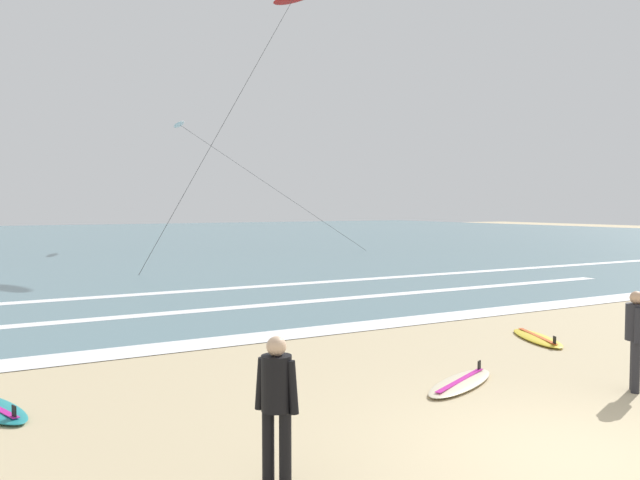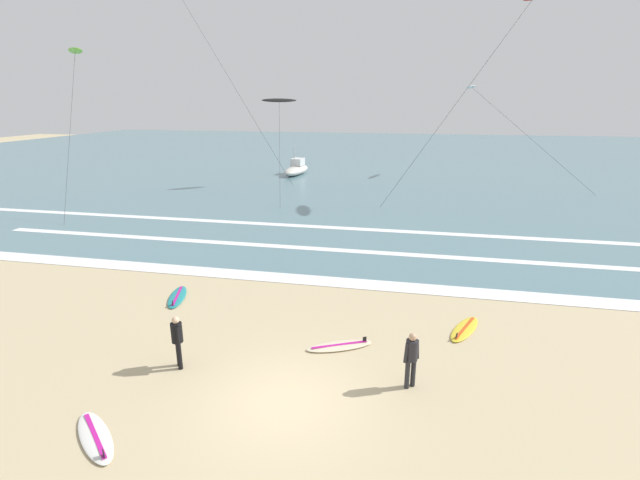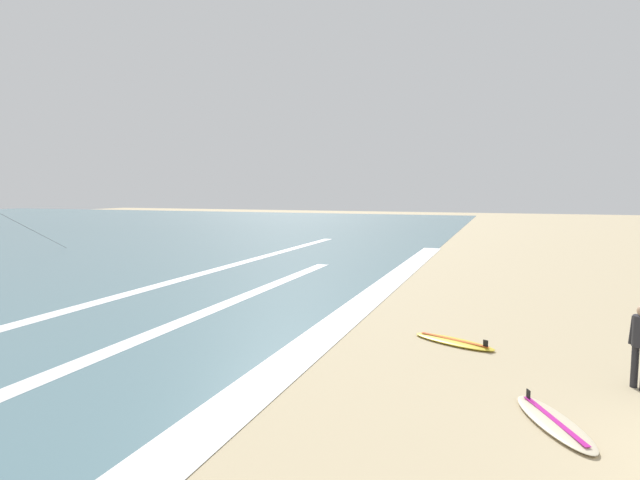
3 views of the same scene
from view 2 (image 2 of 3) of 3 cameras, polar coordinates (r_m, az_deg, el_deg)
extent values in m
plane|color=tan|center=(12.26, -4.52, -19.69)|extent=(160.00, 160.00, 0.00)
cube|color=slate|center=(62.56, 9.03, 10.29)|extent=(140.00, 90.00, 0.01)
cube|color=white|center=(19.30, -0.38, -5.12)|extent=(52.31, 1.08, 0.01)
cube|color=white|center=(23.36, -0.86, -1.08)|extent=(36.20, 0.58, 0.01)
cube|color=white|center=(27.03, 3.96, 1.44)|extent=(59.00, 0.63, 0.01)
cylinder|color=black|center=(13.83, -17.27, -13.79)|extent=(0.13, 0.13, 0.82)
cylinder|color=black|center=(14.00, -17.39, -13.39)|extent=(0.13, 0.13, 0.82)
cylinder|color=black|center=(13.58, -17.60, -11.04)|extent=(0.32, 0.32, 0.58)
cylinder|color=black|center=(13.42, -17.48, -11.49)|extent=(0.15, 0.16, 0.56)
cylinder|color=black|center=(13.75, -17.70, -10.79)|extent=(0.15, 0.16, 0.56)
sphere|color=#DBB28E|center=(13.40, -17.75, -9.59)|extent=(0.21, 0.21, 0.21)
cylinder|color=#232328|center=(12.70, 10.93, -16.29)|extent=(0.13, 0.13, 0.82)
cylinder|color=#232328|center=(12.81, 11.66, -16.01)|extent=(0.13, 0.13, 0.82)
cylinder|color=#232328|center=(12.39, 11.49, -13.44)|extent=(0.32, 0.32, 0.58)
cylinder|color=#232328|center=(12.29, 10.79, -13.78)|extent=(0.16, 0.15, 0.56)
cylinder|color=#232328|center=(12.51, 12.16, -13.29)|extent=(0.16, 0.15, 0.56)
sphere|color=tan|center=(12.20, 11.60, -11.88)|extent=(0.21, 0.21, 0.21)
ellipsoid|color=beige|center=(14.45, 2.47, -13.17)|extent=(2.15, 1.44, 0.09)
cube|color=#BF198C|center=(14.43, 2.48, -13.01)|extent=(1.66, 0.86, 0.01)
cube|color=black|center=(14.61, 5.64, -12.31)|extent=(0.12, 0.07, 0.16)
ellipsoid|color=teal|center=(18.55, -17.53, -6.83)|extent=(1.21, 2.18, 0.09)
cube|color=#BF198C|center=(18.53, -17.54, -6.69)|extent=(0.63, 1.73, 0.01)
cube|color=black|center=(17.77, -18.06, -7.53)|extent=(0.05, 0.12, 0.16)
ellipsoid|color=yellow|center=(16.13, 17.76, -10.61)|extent=(1.39, 2.16, 0.09)
cube|color=#D84C19|center=(16.11, 17.77, -10.46)|extent=(0.81, 1.68, 0.01)
cube|color=black|center=(15.37, 16.83, -11.44)|extent=(0.06, 0.12, 0.16)
ellipsoid|color=silver|center=(12.31, -26.45, -21.31)|extent=(1.98, 1.82, 0.09)
cube|color=#BF198C|center=(12.28, -26.48, -21.12)|extent=(1.42, 1.24, 0.01)
cube|color=black|center=(11.59, -25.60, -23.09)|extent=(0.10, 0.09, 0.16)
cylinder|color=#333333|center=(40.72, -11.19, 19.09)|extent=(9.78, 2.61, 17.77)
cylinder|color=#333333|center=(33.98, 16.64, 15.97)|extent=(9.51, 3.99, 14.03)
ellipsoid|color=white|center=(49.36, 18.53, 17.81)|extent=(1.58, 3.29, 0.43)
cylinder|color=#333333|center=(45.58, 24.65, 11.86)|extent=(9.43, 9.39, 8.58)
ellipsoid|color=black|center=(40.52, -5.15, 17.12)|extent=(2.98, 2.61, 0.43)
cylinder|color=#333333|center=(36.15, -5.10, 11.31)|extent=(2.49, 8.81, 7.33)
ellipsoid|color=#70C628|center=(38.09, -28.46, 20.23)|extent=(2.90, 2.71, 0.43)
cylinder|color=#333333|center=(34.55, -28.97, 11.76)|extent=(2.72, 6.75, 10.63)
ellipsoid|color=beige|center=(47.03, -2.99, 8.78)|extent=(2.19, 5.34, 0.90)
cube|color=silver|center=(47.29, -2.84, 9.81)|extent=(1.24, 1.60, 0.70)
cylinder|color=#B2B2B2|center=(46.29, -3.28, 10.33)|extent=(0.08, 0.08, 1.80)
camera|label=1|loc=(11.04, -48.97, -12.65)|focal=36.83mm
camera|label=3|loc=(17.22, -26.39, 3.25)|focal=28.61mm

